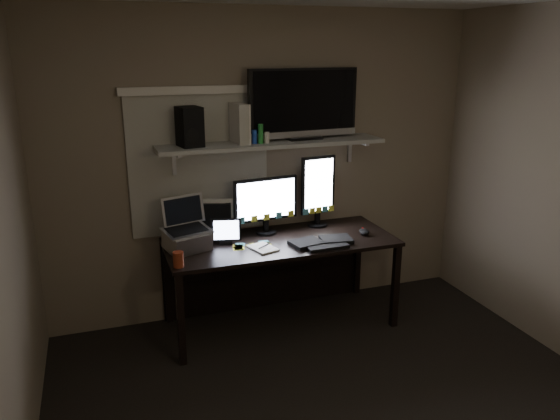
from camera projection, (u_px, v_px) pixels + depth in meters
name	position (u px, v px, depth m)	size (l,w,h in m)	color
back_wall	(266.00, 166.00, 4.49)	(3.60, 3.60, 0.00)	#766354
window_blinds	(200.00, 165.00, 4.29)	(1.10, 0.02, 1.10)	beige
desk	(276.00, 256.00, 4.46)	(1.80, 0.75, 0.73)	black
wall_shelf	(272.00, 144.00, 4.27)	(1.80, 0.35, 0.03)	#A3A49F
monitor_landscape	(266.00, 205.00, 4.39)	(0.54, 0.06, 0.48)	black
monitor_portrait	(318.00, 191.00, 4.56)	(0.31, 0.06, 0.61)	black
keyboard	(321.00, 241.00, 4.23)	(0.50, 0.19, 0.03)	black
mouse	(364.00, 232.00, 4.43)	(0.08, 0.12, 0.04)	black
notepad	(263.00, 248.00, 4.11)	(0.16, 0.22, 0.01)	white
tablet	(226.00, 231.00, 4.20)	(0.23, 0.10, 0.20)	black
file_sorter	(216.00, 219.00, 4.33)	(0.24, 0.11, 0.31)	black
laptop	(186.00, 226.00, 4.04)	(0.34, 0.28, 0.38)	#B8B8BE
cup	(178.00, 259.00, 3.76)	(0.08, 0.08, 0.11)	maroon
sticky_notes	(251.00, 247.00, 4.14)	(0.33, 0.24, 0.00)	yellow
tv	(303.00, 104.00, 4.32)	(0.92, 0.17, 0.55)	black
game_console	(240.00, 123.00, 4.17)	(0.08, 0.25, 0.30)	beige
speaker	(190.00, 127.00, 4.03)	(0.16, 0.20, 0.29)	black
bottles	(257.00, 133.00, 4.17)	(0.24, 0.06, 0.16)	#A50F0C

